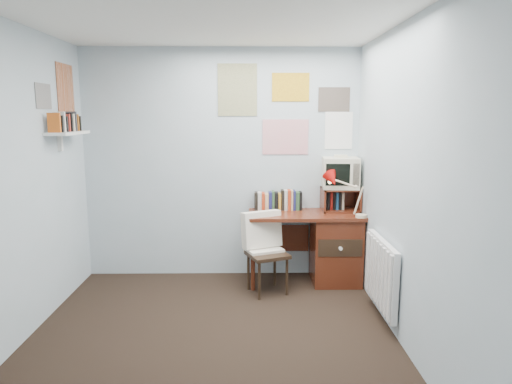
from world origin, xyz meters
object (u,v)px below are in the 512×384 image
(crt_tv, at_px, (340,171))
(radiator, at_px, (381,273))
(tv_riser, at_px, (340,199))
(wall_shelf, at_px, (68,133))
(desk_lamp, at_px, (362,198))
(desk, at_px, (330,245))
(desk_chair, at_px, (267,255))

(crt_tv, relative_size, radiator, 0.47)
(crt_tv, xyz_separation_m, radiator, (0.18, -1.06, -0.77))
(tv_riser, relative_size, crt_tv, 1.06)
(wall_shelf, bearing_deg, desk_lamp, 3.22)
(desk_lamp, bearing_deg, crt_tv, 114.80)
(desk, bearing_deg, wall_shelf, -171.60)
(crt_tv, height_order, wall_shelf, wall_shelf)
(radiator, bearing_deg, desk, 107.24)
(desk_chair, relative_size, crt_tv, 2.10)
(desk_lamp, xyz_separation_m, tv_riser, (-0.15, 0.33, -0.08))
(desk_chair, height_order, desk_lamp, desk_lamp)
(desk, distance_m, desk_chair, 0.75)
(desk_chair, bearing_deg, crt_tv, 6.50)
(desk, relative_size, crt_tv, 3.18)
(desk_chair, height_order, crt_tv, crt_tv)
(desk, height_order, wall_shelf, wall_shelf)
(desk_lamp, height_order, crt_tv, crt_tv)
(desk_chair, relative_size, wall_shelf, 1.28)
(desk_chair, distance_m, radiator, 1.16)
(wall_shelf, bearing_deg, radiator, -10.89)
(tv_riser, bearing_deg, crt_tv, 106.27)
(desk_chair, distance_m, tv_riser, 1.03)
(desk_chair, bearing_deg, desk_lamp, -16.99)
(tv_riser, xyz_separation_m, radiator, (0.17, -1.04, -0.47))
(tv_riser, bearing_deg, desk, -137.04)
(tv_riser, bearing_deg, wall_shelf, -169.68)
(desk_lamp, bearing_deg, radiator, -87.59)
(radiator, bearing_deg, crt_tv, 99.42)
(crt_tv, relative_size, wall_shelf, 0.61)
(desk_chair, bearing_deg, wall_shelf, 160.19)
(tv_riser, xyz_separation_m, wall_shelf, (-2.69, -0.49, 0.74))
(radiator, bearing_deg, tv_riser, 99.28)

